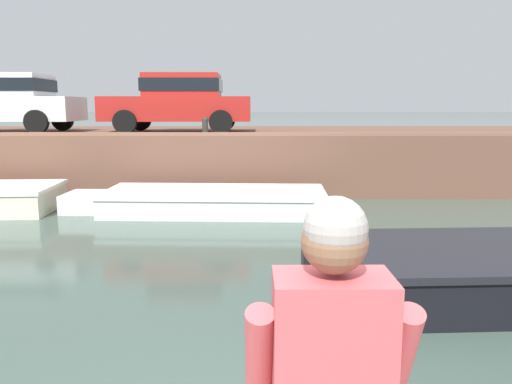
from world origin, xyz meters
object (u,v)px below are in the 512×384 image
(boat_moored_central_white, at_px, (207,201))
(car_left_inner_red, at_px, (182,100))
(mooring_bollard_mid, at_px, (208,125))
(car_leftmost_white, at_px, (9,100))
(person_seated_right, at_px, (331,376))

(boat_moored_central_white, distance_m, car_left_inner_red, 4.07)
(boat_moored_central_white, distance_m, mooring_bollard_mid, 2.30)
(car_leftmost_white, distance_m, mooring_bollard_mid, 5.80)
(car_leftmost_white, distance_m, car_left_inner_red, 4.69)
(car_left_inner_red, bearing_deg, person_seated_right, -79.36)
(car_left_inner_red, bearing_deg, car_leftmost_white, 180.00)
(boat_moored_central_white, relative_size, car_left_inner_red, 1.40)
(mooring_bollard_mid, height_order, person_seated_right, mooring_bollard_mid)
(boat_moored_central_white, xyz_separation_m, car_leftmost_white, (-5.67, 3.34, 2.12))
(car_leftmost_white, bearing_deg, mooring_bollard_mid, -16.33)
(boat_moored_central_white, bearing_deg, car_left_inner_red, 106.28)
(mooring_bollard_mid, distance_m, person_seated_right, 10.66)
(car_left_inner_red, xyz_separation_m, mooring_bollard_mid, (0.84, -1.62, -0.61))
(mooring_bollard_mid, xyz_separation_m, person_seated_right, (1.45, -10.56, -0.40))
(car_leftmost_white, relative_size, mooring_bollard_mid, 8.89)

